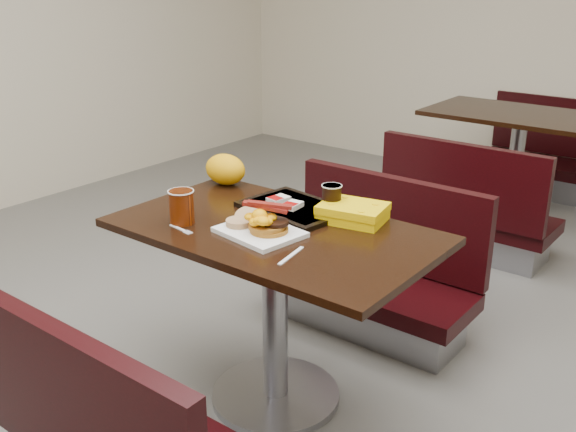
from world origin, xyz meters
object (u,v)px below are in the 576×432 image
Objects in this scene: bench_near_s at (135,408)px; paper_bag at (225,169)px; bench_far_s at (473,196)px; bench_far_n at (548,149)px; table_far at (515,168)px; platter at (260,232)px; coffee_cup_near at (182,207)px; clamshell at (353,213)px; table_near at (275,317)px; hashbrown_sleeve_right at (293,205)px; fork at (178,228)px; tray at (295,208)px; coffee_cup_far at (332,198)px; knife at (291,256)px; pancake_stack at (269,228)px; hashbrown_sleeve_left at (279,200)px; bench_near_n at (369,261)px.

bench_near_s is 1.19m from paper_bag.
bench_far_s is 1.00× the size of bench_far_n.
paper_bag is at bearing -102.20° from table_far.
platter is at bearing 90.05° from bench_near_s.
clamshell is (0.49, 0.41, -0.03)m from coffee_cup_near.
table_near is 15.37× the size of hashbrown_sleeve_right.
clamshell is (0.19, -3.06, 0.42)m from bench_far_n.
tray reaches higher than fork.
table_near is 0.51m from coffee_cup_far.
clamshell is (0.47, 0.46, 0.03)m from fork.
bench_far_s is 12.81× the size of hashbrown_sleeve_right.
platter is 1.18× the size of clamshell.
platter is 1.77× the size of knife.
table_near is 1.20× the size of bench_far_n.
coffee_cup_far is at bearing 58.55° from fork.
table_near is 0.41m from pancake_stack.
coffee_cup_near is 1.64× the size of hashbrown_sleeve_right.
clamshell reaches higher than hashbrown_sleeve_left.
platter is at bearing -83.82° from hashbrown_sleeve_right.
knife is 2.08× the size of hashbrown_sleeve_right.
clamshell is (0.19, -0.46, 0.42)m from bench_near_n.
bench_far_s is 1.72m from clamshell.
pancake_stack is 0.31m from hashbrown_sleeve_left.
bench_near_n is 0.68m from hashbrown_sleeve_right.
platter is 2.36× the size of fork.
pancake_stack is 0.20m from knife.
tray is (0.22, 0.42, 0.01)m from fork.
table_far is at bearing 98.46° from platter.
pancake_stack is at bearing 23.09° from platter.
bench_far_n is 2.45× the size of tray.
hashbrown_sleeve_left is at bearing 77.39° from fork.
coffee_cup_far reaches higher than bench_far_s.
bench_far_n is at bearing 85.14° from hashbrown_sleeve_right.
bench_far_n is (0.00, 3.30, -0.02)m from table_near.
table_near reaches higher than bench_far_s.
bench_near_n is at bearing 81.01° from hashbrown_sleeve_right.
table_near is 0.47m from hashbrown_sleeve_left.
hashbrown_sleeve_right is at bearing -90.84° from bench_far_n.
knife is 0.43m from coffee_cup_far.
tray is (0.25, 0.37, -0.05)m from coffee_cup_near.
table_near is 0.52m from fork.
table_near is at bearing -90.00° from bench_far_n.
bench_near_n and bench_far_n have the same top height.
paper_bag is (-0.59, 0.04, -0.00)m from coffee_cup_far.
paper_bag is at bearing -139.95° from bench_near_n.
bench_near_n is at bearing 101.17° from coffee_cup_far.
bench_far_s is at bearing 90.00° from bench_near_n.
bench_near_s is at bearing -90.00° from bench_far_n.
paper_bag reaches higher than table_far.
hashbrown_sleeve_right is (-0.05, 0.87, 0.42)m from bench_near_s.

